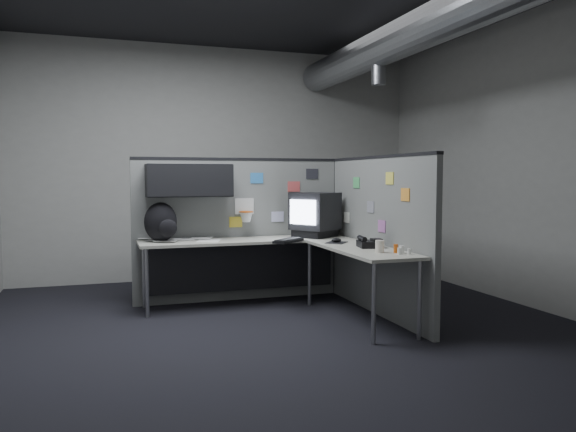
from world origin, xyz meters
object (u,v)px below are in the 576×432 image
object	(u,v)px
desk	(275,252)
phone	(369,243)
monitor	(315,214)
keyboard	(288,240)
backpack	(161,223)

from	to	relation	value
desk	phone	bearing A→B (deg)	-47.36
monitor	keyboard	world-z (taller)	monitor
backpack	monitor	bearing A→B (deg)	-7.40
keyboard	phone	xyz separation A→B (m)	(0.61, -0.67, 0.02)
desk	monitor	size ratio (longest dim) A/B	3.78
desk	backpack	size ratio (longest dim) A/B	5.53
monitor	keyboard	distance (m)	0.65
phone	desk	bearing A→B (deg)	154.05
monitor	backpack	world-z (taller)	monitor
phone	keyboard	bearing A→B (deg)	153.61
desk	phone	world-z (taller)	phone
desk	keyboard	bearing A→B (deg)	-44.88
monitor	backpack	bearing A→B (deg)	-169.65
phone	backpack	xyz separation A→B (m)	(-1.87, 1.10, 0.16)
desk	phone	size ratio (longest dim) A/B	8.45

